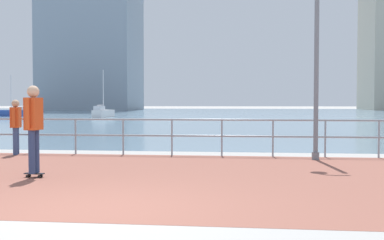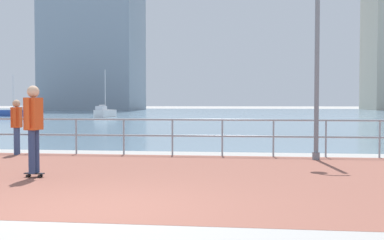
{
  "view_description": "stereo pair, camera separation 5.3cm",
  "coord_description": "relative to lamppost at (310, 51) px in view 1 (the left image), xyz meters",
  "views": [
    {
      "loc": [
        2.03,
        -6.29,
        1.5
      ],
      "look_at": [
        0.87,
        4.07,
        1.1
      ],
      "focal_mm": 44.2,
      "sensor_mm": 36.0,
      "label": 1
    },
    {
      "loc": [
        2.08,
        -6.28,
        1.5
      ],
      "look_at": [
        0.87,
        4.07,
        1.1
      ],
      "focal_mm": 44.2,
      "sensor_mm": 36.0,
      "label": 2
    }
  ],
  "objects": [
    {
      "name": "lamppost",
      "position": [
        0.0,
        0.0,
        0.0
      ],
      "size": [
        0.8,
        0.43,
        5.07
      ],
      "color": "slate",
      "rests_on": "ground"
    },
    {
      "name": "sailboat_navy",
      "position": [
        -25.47,
        33.78,
        -2.4
      ],
      "size": [
        3.07,
        1.16,
        4.23
      ],
      "color": "#284799",
      "rests_on": "ground"
    },
    {
      "name": "skateboarder",
      "position": [
        -5.81,
        -3.52,
        -1.7
      ],
      "size": [
        0.41,
        0.56,
        1.82
      ],
      "color": "black",
      "rests_on": "ground"
    },
    {
      "name": "ground",
      "position": [
        -3.7,
        33.87,
        -2.8
      ],
      "size": [
        220.0,
        220.0,
        0.0
      ],
      "primitive_type": "plane",
      "color": "#ADAAA5"
    },
    {
      "name": "harbor_water",
      "position": [
        -3.7,
        45.65,
        -2.8
      ],
      "size": [
        180.0,
        88.0,
        0.0
      ],
      "primitive_type": "cube",
      "color": "#6B899E",
      "rests_on": "ground"
    },
    {
      "name": "brick_paving",
      "position": [
        -3.7,
        -3.08,
        -2.8
      ],
      "size": [
        28.0,
        7.46,
        0.01
      ],
      "primitive_type": "cube",
      "color": "#935647",
      "rests_on": "ground"
    },
    {
      "name": "waterfront_railing",
      "position": [
        -3.7,
        0.65,
        -2.09
      ],
      "size": [
        25.25,
        0.06,
        1.03
      ],
      "color": "#8C99A3",
      "rests_on": "ground"
    },
    {
      "name": "bystander",
      "position": [
        -8.12,
        0.3,
        -1.89
      ],
      "size": [
        0.31,
        0.56,
        1.56
      ],
      "color": "#384C7A",
      "rests_on": "ground"
    },
    {
      "name": "sailboat_ivory",
      "position": [
        -15.37,
        32.19,
        -2.36
      ],
      "size": [
        1.35,
        3.37,
        4.61
      ],
      "color": "white",
      "rests_on": "ground"
    }
  ]
}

